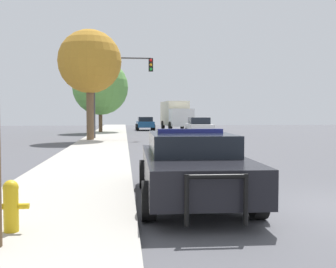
{
  "coord_description": "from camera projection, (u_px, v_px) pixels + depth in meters",
  "views": [
    {
      "loc": [
        -3.81,
        -7.61,
        1.82
      ],
      "look_at": [
        -1.74,
        12.15,
        0.83
      ],
      "focal_mm": 45.0,
      "sensor_mm": 36.0,
      "label": 1
    }
  ],
  "objects": [
    {
      "name": "ground_plane",
      "position": [
        324.0,
        208.0,
        8.05
      ],
      "size": [
        110.0,
        110.0,
        0.0
      ],
      "primitive_type": "plane",
      "color": "#4F4F54"
    },
    {
      "name": "police_car",
      "position": [
        191.0,
        164.0,
        8.76
      ],
      "size": [
        2.22,
        5.26,
        1.49
      ],
      "rotation": [
        0.0,
        0.0,
        3.12
      ],
      "color": "black",
      "rests_on": "ground_plane"
    },
    {
      "name": "sidewalk_left",
      "position": [
        52.0,
        211.0,
        7.51
      ],
      "size": [
        3.0,
        110.0,
        0.13
      ],
      "color": "#ADA89E",
      "rests_on": "ground_plane"
    },
    {
      "name": "car_background_oncoming",
      "position": [
        199.0,
        127.0,
        31.83
      ],
      "size": [
        2.06,
        4.76,
        1.5
      ],
      "rotation": [
        0.0,
        0.0,
        3.09
      ],
      "color": "silver",
      "rests_on": "ground_plane"
    },
    {
      "name": "box_truck",
      "position": [
        176.0,
        115.0,
        45.92
      ],
      "size": [
        2.88,
        7.83,
        3.1
      ],
      "rotation": [
        0.0,
        0.0,
        3.21
      ],
      "color": "silver",
      "rests_on": "ground_plane"
    },
    {
      "name": "tree_sidewalk_far",
      "position": [
        100.0,
        87.0,
        37.89
      ],
      "size": [
        5.01,
        5.01,
        6.54
      ],
      "color": "brown",
      "rests_on": "sidewalk_left"
    },
    {
      "name": "tree_sidewalk_mid",
      "position": [
        90.0,
        62.0,
        26.65
      ],
      "size": [
        4.02,
        4.02,
        6.98
      ],
      "color": "brown",
      "rests_on": "sidewalk_left"
    },
    {
      "name": "traffic_light",
      "position": [
        117.0,
        80.0,
        28.67
      ],
      "size": [
        4.1,
        0.35,
        5.6
      ],
      "color": "#424247",
      "rests_on": "sidewalk_left"
    },
    {
      "name": "fire_hydrant",
      "position": [
        11.0,
        204.0,
        5.99
      ],
      "size": [
        0.5,
        0.22,
        0.74
      ],
      "color": "gold",
      "rests_on": "sidewalk_left"
    },
    {
      "name": "car_background_distant",
      "position": [
        145.0,
        123.0,
        44.59
      ],
      "size": [
        1.96,
        4.04,
        1.42
      ],
      "rotation": [
        0.0,
        0.0,
        0.02
      ],
      "color": "navy",
      "rests_on": "ground_plane"
    }
  ]
}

